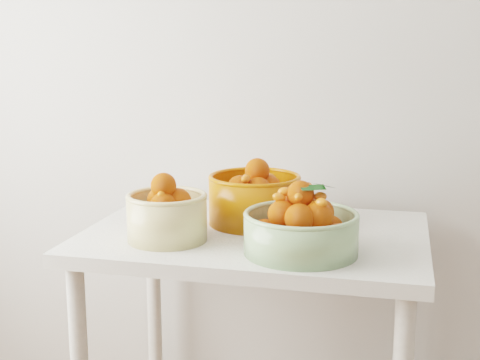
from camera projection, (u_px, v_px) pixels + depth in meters
The scene contains 4 objects.
table at pixel (255, 262), 2.00m from camera, with size 1.00×0.70×0.75m.
bowl_cream at pixel (167, 215), 1.88m from camera, with size 0.27×0.27×0.19m.
bowl_green at pixel (301, 228), 1.76m from camera, with size 0.34×0.34×0.20m.
bowl_orange at pixel (254, 198), 2.05m from camera, with size 0.37×0.37×0.20m.
Camera 1 is at (0.02, -0.27, 1.30)m, focal length 50.00 mm.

